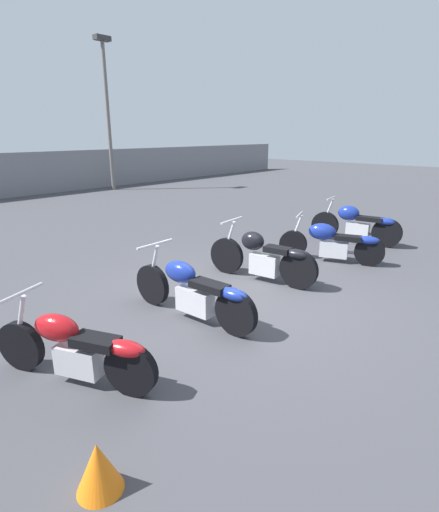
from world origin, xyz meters
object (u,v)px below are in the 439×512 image
motorcycle_slot_2 (193,291)px  motorcycle_slot_3 (263,257)px  light_pole_right (107,101)px  motorcycle_slot_1 (76,348)px  motorcycle_slot_5 (356,224)px  traffic_cone_near (98,467)px  motorcycle_slot_4 (332,242)px

motorcycle_slot_2 → motorcycle_slot_3: bearing=2.7°
light_pole_right → motorcycle_slot_1: light_pole_right is taller
motorcycle_slot_5 → light_pole_right: bearing=74.5°
motorcycle_slot_2 → traffic_cone_near: motorcycle_slot_2 is taller
motorcycle_slot_2 → motorcycle_slot_4: size_ratio=1.10×
traffic_cone_near → motorcycle_slot_3: bearing=21.1°
motorcycle_slot_2 → motorcycle_slot_3: motorcycle_slot_3 is taller
motorcycle_slot_5 → motorcycle_slot_1: bearing=173.2°
motorcycle_slot_5 → traffic_cone_near: 8.09m
light_pole_right → traffic_cone_near: size_ratio=15.77×
motorcycle_slot_1 → motorcycle_slot_5: 7.34m
light_pole_right → motorcycle_slot_1: 15.79m
light_pole_right → traffic_cone_near: bearing=-124.4°
motorcycle_slot_2 → traffic_cone_near: bearing=-151.1°
motorcycle_slot_3 → motorcycle_slot_4: motorcycle_slot_3 is taller
motorcycle_slot_4 → motorcycle_slot_5: size_ratio=0.95×
motorcycle_slot_1 → light_pole_right: bearing=32.3°
light_pole_right → motorcycle_slot_1: bearing=-125.4°
motorcycle_slot_1 → motorcycle_slot_4: size_ratio=0.92×
motorcycle_slot_2 → motorcycle_slot_4: 3.75m
motorcycle_slot_4 → traffic_cone_near: (-6.20, -1.28, -0.21)m
motorcycle_slot_4 → light_pole_right: bearing=55.6°
motorcycle_slot_3 → traffic_cone_near: 4.69m
motorcycle_slot_2 → motorcycle_slot_3: 1.91m
light_pole_right → motorcycle_slot_3: (-5.16, -12.21, -3.43)m
motorcycle_slot_3 → motorcycle_slot_5: motorcycle_slot_3 is taller
motorcycle_slot_2 → motorcycle_slot_5: (5.48, 0.02, 0.03)m
motorcycle_slot_5 → traffic_cone_near: size_ratio=5.19×
traffic_cone_near → motorcycle_slot_5: bearing=10.9°
light_pole_right → motorcycle_slot_4: (-3.32, -12.62, -3.46)m
light_pole_right → motorcycle_slot_3: bearing=-112.9°
motorcycle_slot_1 → motorcycle_slot_3: motorcycle_slot_3 is taller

